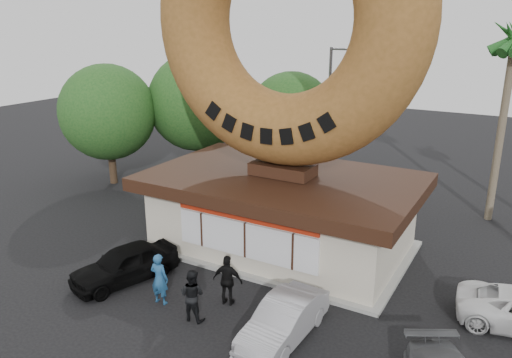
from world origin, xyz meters
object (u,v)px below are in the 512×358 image
Objects in this scene: person_right at (228,280)px; car_black at (125,264)px; donut_shop at (282,209)px; street_lamp at (331,108)px; person_left at (159,279)px; car_silver at (284,320)px; giant_donut at (285,20)px; person_center at (192,295)px.

car_black is at bearing -3.57° from person_right.
donut_shop is 10.54m from street_lamp.
person_left is 4.69m from car_silver.
giant_donut reaches higher than person_center.
person_right is at bearing -156.47° from person_left.
person_center is 1.45m from person_right.
street_lamp is 4.36× the size of person_right.
street_lamp is at bearing 101.75° from car_black.
person_left is at bearing 16.79° from person_right.
person_center reaches higher than car_black.
person_right is at bearing 26.37° from car_black.
person_center is at bearing -90.44° from donut_shop.
giant_donut reaches higher than donut_shop.
car_black is at bearing -18.53° from person_left.
giant_donut is 11.33m from street_lamp.
giant_donut is 11.01m from car_silver.
person_left is at bearing -13.34° from person_center.
person_center is at bearing 58.32° from person_right.
donut_shop reaches higher than person_center.
person_center is 0.46× the size of car_silver.
giant_donut is 2.89× the size of car_silver.
person_center is at bearing 6.92° from car_black.
street_lamp is (-1.86, 10.02, 2.72)m from donut_shop.
car_black is at bearing -16.47° from person_center.
donut_shop reaches higher than car_silver.
car_silver is (3.03, -5.82, -1.12)m from donut_shop.
person_left reaches higher than person_center.
street_lamp reaches higher than car_black.
car_black is 1.05× the size of car_silver.
giant_donut is 6.32× the size of person_center.
person_right is at bearing 164.59° from car_silver.
street_lamp is 16.87m from person_center.
person_right is 2.70m from car_silver.
donut_shop is 2.72× the size of car_black.
donut_shop is 6.22× the size of person_center.
street_lamp is 16.52m from person_left.
giant_donut is at bearing -79.49° from street_lamp.
donut_shop reaches higher than car_black.
person_left is 1.02× the size of person_right.
person_right is (0.51, 1.36, 0.02)m from person_center.
street_lamp is 16.16m from car_black.
giant_donut is 1.42× the size of street_lamp.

